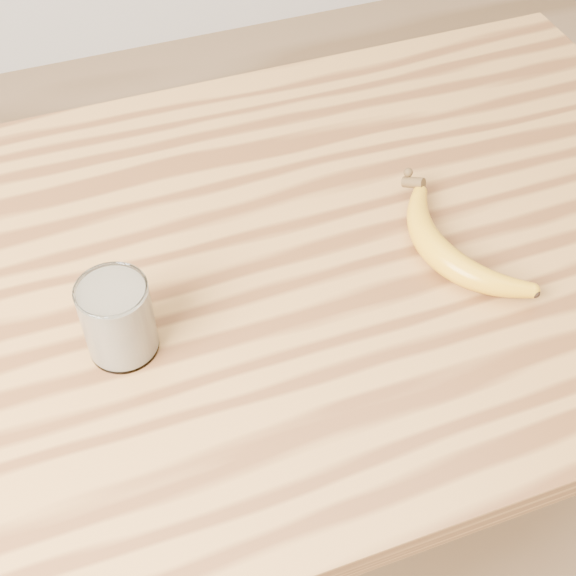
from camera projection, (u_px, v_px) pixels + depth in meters
name	position (u px, v px, depth m)	size (l,w,h in m)	color
table	(301.00, 314.00, 1.12)	(1.20, 0.80, 0.90)	olive
smoothie_glass	(118.00, 319.00, 0.88)	(0.08, 0.08, 0.10)	white
banana	(440.00, 256.00, 0.99)	(0.11, 0.31, 0.04)	#C48A16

